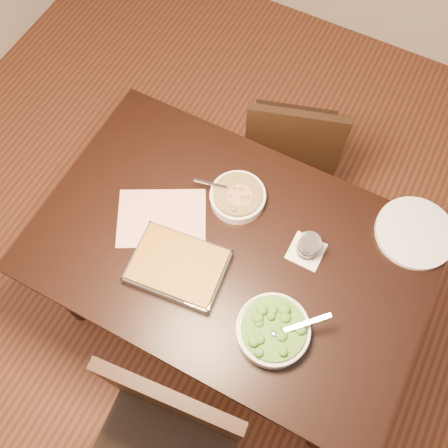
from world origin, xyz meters
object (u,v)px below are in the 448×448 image
at_px(wine_tumbler, 308,246).
at_px(chair_near, 164,445).
at_px(table, 230,258).
at_px(chair_far, 291,146).
at_px(broccoli_bowl, 273,330).
at_px(dinner_plate, 415,233).
at_px(baking_dish, 178,267).
at_px(stew_bowl, 238,196).

bearing_deg(wine_tumbler, chair_near, -100.78).
height_order(table, chair_far, chair_far).
xyz_separation_m(broccoli_bowl, chair_near, (-0.17, -0.47, -0.23)).
relative_size(broccoli_bowl, dinner_plate, 0.85).
bearing_deg(chair_far, broccoli_bowl, 91.05).
bearing_deg(chair_near, table, 92.46).
bearing_deg(table, wine_tumbler, 25.24).
relative_size(broccoli_bowl, baking_dish, 0.71).
distance_m(table, chair_far, 0.70).
xyz_separation_m(table, chair_near, (0.10, -0.67, -0.10)).
height_order(chair_near, chair_far, chair_near).
distance_m(table, dinner_plate, 0.68).
distance_m(broccoli_bowl, chair_near, 0.55).
bearing_deg(stew_bowl, wine_tumbler, -12.77).
bearing_deg(chair_far, wine_tumbler, 98.89).
bearing_deg(stew_bowl, baking_dish, -99.67).
bearing_deg(dinner_plate, table, -147.46).
bearing_deg(broccoli_bowl, wine_tumbler, 92.83).
relative_size(table, dinner_plate, 4.90).
distance_m(table, baking_dish, 0.23).
bearing_deg(chair_far, stew_bowl, 68.63).
bearing_deg(baking_dish, chair_near, -73.38).
distance_m(table, broccoli_bowl, 0.35).
bearing_deg(wine_tumbler, stew_bowl, 167.23).
xyz_separation_m(stew_bowl, baking_dish, (-0.06, -0.34, -0.00)).
relative_size(dinner_plate, chair_near, 0.29).
bearing_deg(wine_tumbler, table, -154.76).
distance_m(baking_dish, dinner_plate, 0.86).
xyz_separation_m(wine_tumbler, chair_far, (-0.28, 0.56, -0.32)).
bearing_deg(broccoli_bowl, chair_near, -109.46).
relative_size(stew_bowl, chair_far, 0.26).
xyz_separation_m(table, wine_tumbler, (0.24, 0.12, 0.14)).
relative_size(table, broccoli_bowl, 5.73).
relative_size(wine_tumbler, chair_near, 0.09).
bearing_deg(broccoli_bowl, table, 142.10).
distance_m(table, stew_bowl, 0.23).
height_order(stew_bowl, chair_far, chair_far).
bearing_deg(table, chair_near, -81.92).
bearing_deg(chair_near, dinner_plate, 59.93).
distance_m(broccoli_bowl, dinner_plate, 0.64).
distance_m(wine_tumbler, chair_far, 0.70).
relative_size(broccoli_bowl, wine_tumbler, 2.76).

